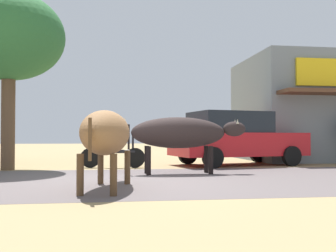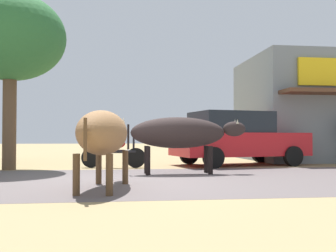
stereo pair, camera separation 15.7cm
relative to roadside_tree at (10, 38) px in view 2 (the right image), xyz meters
name	(u,v)px [view 2 (the right image)]	position (x,y,z in m)	size (l,w,h in m)	color
ground	(124,180)	(3.00, -2.92, -3.54)	(80.00, 80.00, 0.00)	#9A8358
asphalt_road	(124,180)	(3.00, -2.92, -3.54)	(72.00, 5.27, 0.00)	#5C5252
roadside_tree	(10,38)	(0.00, 0.00, 0.00)	(2.94, 2.94, 4.75)	brown
parked_hatchback_car	(237,138)	(6.53, 0.85, -2.69)	(4.31, 2.61, 1.64)	red
parked_motorcycle	(115,152)	(2.79, 0.34, -3.08)	(1.83, 0.35, 1.03)	black
cow_near_brown	(104,133)	(2.65, -4.19, -2.59)	(1.12, 2.86, 1.33)	olive
cow_far_dark	(181,133)	(4.37, -1.72, -2.57)	(2.87, 0.66, 1.35)	#2B2120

